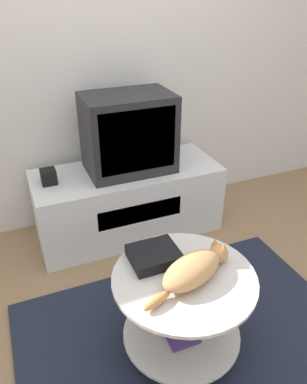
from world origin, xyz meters
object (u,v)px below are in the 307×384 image
Objects in this scene: cat at (194,269)px; tv at (129,133)px; dvd_box at (154,255)px; speaker at (49,177)px.

tv is at bearing 63.77° from cat.
cat is at bearing -57.79° from dvd_box.
tv is 6.02× the size of speaker.
tv reaches higher than speaker.
cat is (0.12, -0.19, 0.03)m from dvd_box.
speaker is 1.04m from dvd_box.
speaker is 0.20× the size of cat.
cat reaches higher than dvd_box.
cat is at bearing -95.03° from tv.
cat is (-0.10, -1.17, -0.22)m from tv.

